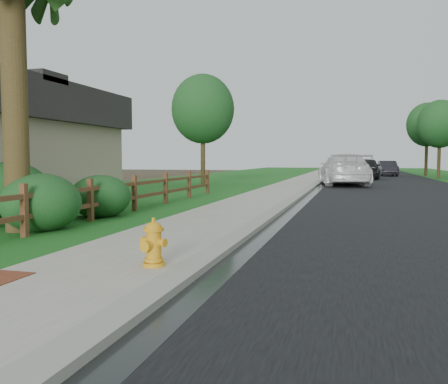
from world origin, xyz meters
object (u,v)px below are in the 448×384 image
(ranch_fence, at_px, (114,195))
(dark_car_mid, at_px, (367,168))
(fire_hydrant, at_px, (153,244))
(white_suv, at_px, (343,170))

(ranch_fence, xyz_separation_m, dark_car_mid, (7.17, 26.85, 0.23))
(ranch_fence, height_order, fire_hydrant, ranch_fence)
(ranch_fence, relative_size, dark_car_mid, 3.47)
(white_suv, bearing_deg, dark_car_mid, -108.29)
(fire_hydrant, distance_m, dark_car_mid, 32.49)
(ranch_fence, xyz_separation_m, white_suv, (5.60, 17.54, 0.32))
(ranch_fence, relative_size, white_suv, 2.67)
(fire_hydrant, bearing_deg, dark_car_mid, 83.51)
(fire_hydrant, xyz_separation_m, dark_car_mid, (3.67, 32.27, 0.44))
(ranch_fence, height_order, dark_car_mid, dark_car_mid)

